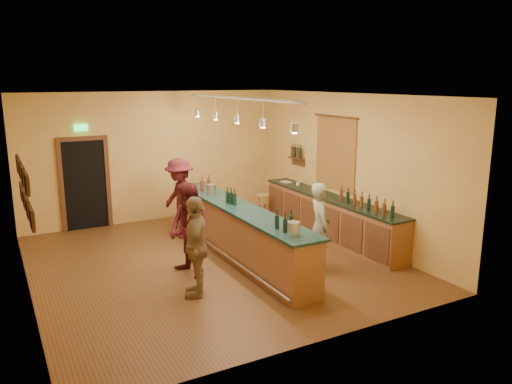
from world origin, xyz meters
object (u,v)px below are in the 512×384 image
tasting_bar (238,228)px  customer_a (189,230)px  bartender (320,227)px  bar_stool (263,200)px  customer_c (180,198)px  back_counter (330,216)px  customer_b (196,246)px

tasting_bar → customer_a: bearing=-159.6°
bartender → bar_stool: size_ratio=2.54×
bartender → customer_c: (-1.56, 3.16, 0.06)m
tasting_bar → customer_a: 1.30m
back_counter → tasting_bar: size_ratio=0.89×
bartender → customer_b: (-2.41, 0.05, 0.00)m
tasting_bar → bartender: 1.70m
tasting_bar → customer_c: size_ratio=2.85×
bar_stool → customer_a: bearing=-138.7°
customer_a → bar_stool: 3.96m
customer_b → customer_c: size_ratio=0.94×
tasting_bar → customer_a: (-1.19, -0.44, 0.25)m
back_counter → bar_stool: (-0.62, 1.98, 0.02)m
back_counter → customer_c: customer_c is taller
bartender → customer_b: bearing=106.6°
back_counter → bar_stool: 2.07m
tasting_bar → bartender: bartender is taller
tasting_bar → bar_stool: size_ratio=7.79×
customer_a → customer_b: size_ratio=1.02×
customer_a → bar_stool: bearing=115.2°
customer_a → back_counter: bearing=83.8°
bartender → bar_stool: bartender is taller
bartender → tasting_bar: bearing=54.9°
bartender → customer_c: customer_c is taller
back_counter → customer_c: (-2.93, 1.64, 0.41)m
back_counter → bartender: (-1.37, -1.52, 0.35)m
back_counter → bar_stool: size_ratio=6.95×
customer_c → bar_stool: 2.37m
tasting_bar → bar_stool: 2.79m
tasting_bar → customer_c: customer_c is taller
bartender → customer_c: size_ratio=0.93×
customer_a → customer_c: size_ratio=0.96×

